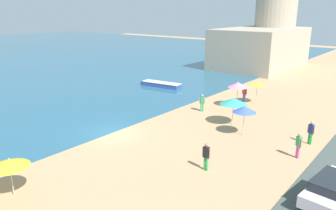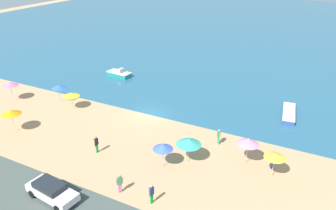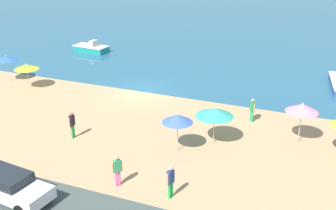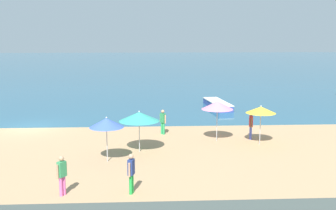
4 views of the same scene
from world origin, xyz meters
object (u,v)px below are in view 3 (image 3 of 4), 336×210
skiff_offshore (91,48)px  beach_umbrella_0 (302,108)px  bather_4 (72,123)px  beach_umbrella_3 (215,112)px  bather_0 (252,109)px  bather_1 (117,169)px  bather_2 (171,180)px  parked_car_1 (8,185)px  beach_umbrella_5 (26,67)px  beach_umbrella_4 (6,58)px  beach_umbrella_1 (178,118)px

skiff_offshore → beach_umbrella_0: bearing=-29.8°
beach_umbrella_0 → bather_4: bearing=-160.0°
beach_umbrella_3 → bather_0: 4.50m
bather_1 → bather_2: bather_2 is taller
parked_car_1 → beach_umbrella_5: bearing=126.4°
beach_umbrella_0 → bather_4: 14.27m
beach_umbrella_5 → bather_2: size_ratio=1.22×
bather_1 → bather_2: size_ratio=0.99×
beach_umbrella_4 → parked_car_1: 18.94m
parked_car_1 → bather_1: bearing=35.6°
beach_umbrella_3 → beach_umbrella_4: (-20.06, 4.51, 0.00)m
bather_1 → skiff_offshore: bather_1 is taller
beach_umbrella_3 → bather_0: (1.52, 4.09, -1.12)m
bather_4 → bather_2: bearing=-24.3°
beach_umbrella_3 → bather_0: beach_umbrella_3 is taller
bather_4 → bather_0: bearing=34.3°
beach_umbrella_3 → bather_4: beach_umbrella_3 is taller
beach_umbrella_0 → beach_umbrella_4: beach_umbrella_0 is taller
beach_umbrella_4 → bather_0: size_ratio=1.38×
bather_1 → bather_4: bather_4 is taller
beach_umbrella_5 → skiff_offshore: size_ratio=0.50×
beach_umbrella_0 → bather_0: (-3.36, 1.95, -1.36)m
beach_umbrella_4 → beach_umbrella_5: bearing=-16.8°
beach_umbrella_0 → bather_1: 11.88m
beach_umbrella_3 → beach_umbrella_0: bearing=23.7°
bather_2 → beach_umbrella_0: bearing=59.1°
beach_umbrella_4 → beach_umbrella_5: 2.94m
beach_umbrella_1 → parked_car_1: 9.76m
parked_car_1 → skiff_offshore: parked_car_1 is taller
beach_umbrella_3 → bather_0: size_ratio=1.42×
bather_2 → skiff_offshore: bather_2 is taller
bather_1 → beach_umbrella_5: bearing=144.1°
bather_2 → parked_car_1: size_ratio=0.38×
bather_1 → skiff_offshore: size_ratio=0.41×
beach_umbrella_1 → beach_umbrella_5: beach_umbrella_1 is taller
beach_umbrella_3 → beach_umbrella_5: beach_umbrella_3 is taller
beach_umbrella_4 → bather_4: beach_umbrella_4 is taller
beach_umbrella_3 → bather_4: size_ratio=1.35×
beach_umbrella_4 → beach_umbrella_3: bearing=-12.7°
bather_4 → beach_umbrella_5: bearing=143.9°
beach_umbrella_4 → bather_4: bearing=-32.0°
beach_umbrella_4 → parked_car_1: (12.58, -14.10, -1.26)m
beach_umbrella_5 → skiff_offshore: 12.10m
bather_2 → skiff_offshore: 28.71m
beach_umbrella_0 → bather_1: size_ratio=1.51×
beach_umbrella_3 → beach_umbrella_4: beach_umbrella_3 is taller
beach_umbrella_0 → bather_0: beach_umbrella_0 is taller
beach_umbrella_0 → beach_umbrella_1: bearing=-148.9°
beach_umbrella_4 → parked_car_1: size_ratio=0.51×
beach_umbrella_3 → bather_1: (-3.17, -6.51, -1.09)m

